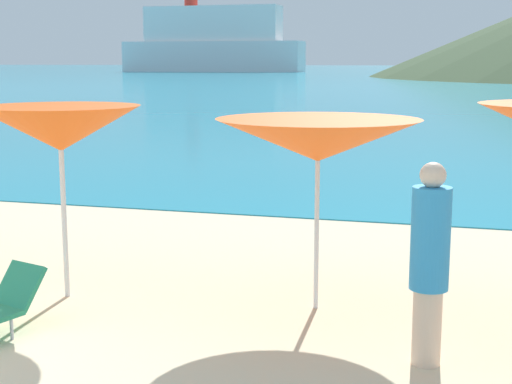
{
  "coord_description": "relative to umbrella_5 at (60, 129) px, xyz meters",
  "views": [
    {
      "loc": [
        5.59,
        -5.44,
        2.78
      ],
      "look_at": [
        3.13,
        3.29,
        1.2
      ],
      "focal_mm": 52.98,
      "sensor_mm": 36.0,
      "label": 1
    }
  ],
  "objects": [
    {
      "name": "ocean_water",
      "position": [
        -1.06,
        225.17,
        -2.0
      ],
      "size": [
        650.0,
        440.0,
        0.02
      ],
      "primitive_type": "cube",
      "color": "teal",
      "rests_on": "ground_plane"
    },
    {
      "name": "cruise_ship",
      "position": [
        -58.37,
        175.5,
        5.17
      ],
      "size": [
        45.78,
        9.82,
        19.14
      ],
      "rotation": [
        0.0,
        0.0,
        0.01
      ],
      "color": "white",
      "rests_on": "ocean_water"
    },
    {
      "name": "beachgoer_0",
      "position": [
        4.24,
        -0.93,
        -1.0
      ],
      "size": [
        0.36,
        0.36,
        1.9
      ],
      "rotation": [
        0.0,
        0.0,
        5.41
      ],
      "color": "beige",
      "rests_on": "ground_plane"
    },
    {
      "name": "ground_plane",
      "position": [
        -1.06,
        7.7,
        -2.16
      ],
      "size": [
        50.0,
        100.0,
        0.3
      ],
      "primitive_type": "cube",
      "color": "beige"
    },
    {
      "name": "umbrella_5",
      "position": [
        0.0,
        0.0,
        0.0
      ],
      "size": [
        1.93,
        1.93,
        2.27
      ],
      "color": "silver",
      "rests_on": "ground_plane"
    },
    {
      "name": "umbrella_6",
      "position": [
        2.94,
        0.39,
        -0.09
      ],
      "size": [
        2.3,
        2.3,
        2.16
      ],
      "color": "silver",
      "rests_on": "ground_plane"
    }
  ]
}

